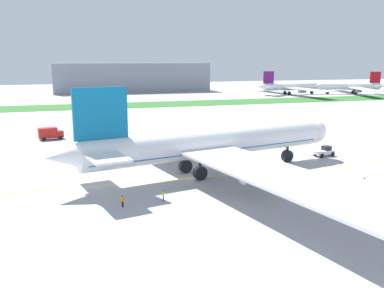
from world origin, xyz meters
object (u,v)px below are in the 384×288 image
ground_crew_wingwalker_port (236,162)px  traffic_cone_near_nose (364,177)px  ground_crew_marshaller_front (163,194)px  parked_airliner_far_centre (351,86)px  pushback_tug (324,152)px  service_truck_baggage_loader (50,133)px  parked_airliner_far_left (291,87)px  airliner_foreground (207,144)px  ground_crew_wingwalker_starboard (122,200)px

ground_crew_wingwalker_port → traffic_cone_near_nose: bearing=-37.5°
ground_crew_marshaller_front → parked_airliner_far_centre: bearing=46.0°
pushback_tug → parked_airliner_far_centre: bearing=51.1°
ground_crew_wingwalker_port → ground_crew_marshaller_front: (-17.66, -15.18, 0.00)m
pushback_tug → ground_crew_wingwalker_port: (-21.78, -3.31, 0.05)m
service_truck_baggage_loader → parked_airliner_far_centre: 194.43m
parked_airliner_far_left → parked_airliner_far_centre: parked_airliner_far_left is taller
ground_crew_wingwalker_port → service_truck_baggage_loader: size_ratio=0.27×
ground_crew_wingwalker_port → service_truck_baggage_loader: 53.07m
traffic_cone_near_nose → parked_airliner_far_centre: size_ratio=0.01×
ground_crew_wingwalker_port → parked_airliner_far_left: parked_airliner_far_left is taller
ground_crew_wingwalker_port → parked_airliner_far_centre: size_ratio=0.03×
ground_crew_marshaller_front → parked_airliner_far_left: 196.92m
airliner_foreground → ground_crew_wingwalker_starboard: bearing=-142.1°
pushback_tug → airliner_foreground: bearing=-167.7°
ground_crew_wingwalker_port → service_truck_baggage_loader: (-34.71, 40.15, 0.62)m
pushback_tug → traffic_cone_near_nose: bearing=-101.9°
traffic_cone_near_nose → pushback_tug: bearing=78.1°
airliner_foreground → pushback_tug: size_ratio=14.15×
ground_crew_wingwalker_port → ground_crew_wingwalker_starboard: size_ratio=0.97×
ground_crew_wingwalker_starboard → parked_airliner_far_left: parked_airliner_far_left is taller
ground_crew_marshaller_front → pushback_tug: bearing=25.1°
airliner_foreground → traffic_cone_near_nose: bearing=-23.7°
ground_crew_marshaller_front → service_truck_baggage_loader: bearing=107.1°
service_truck_baggage_loader → parked_airliner_far_centre: (166.75, 99.96, 2.80)m
ground_crew_wingwalker_starboard → traffic_cone_near_nose: (41.83, 2.11, -0.78)m
airliner_foreground → pushback_tug: 29.68m
airliner_foreground → pushback_tug: (28.67, 6.23, -4.51)m
pushback_tug → traffic_cone_near_nose: pushback_tug is taller
ground_crew_marshaller_front → ground_crew_wingwalker_starboard: bearing=-172.1°
ground_crew_wingwalker_starboard → ground_crew_marshaller_front: bearing=7.9°
pushback_tug → traffic_cone_near_nose: 17.61m
airliner_foreground → service_truck_baggage_loader: size_ratio=14.16×
traffic_cone_near_nose → parked_airliner_far_centre: 191.59m
ground_crew_wingwalker_port → traffic_cone_near_nose: 22.88m
ground_crew_wingwalker_starboard → traffic_cone_near_nose: bearing=2.9°
service_truck_baggage_loader → ground_crew_wingwalker_starboard: bearing=-78.9°
ground_crew_wingwalker_starboard → service_truck_baggage_loader: bearing=101.1°
ground_crew_wingwalker_port → parked_airliner_far_centre: (132.04, 140.10, 3.42)m
service_truck_baggage_loader → parked_airliner_far_left: 167.69m
ground_crew_marshaller_front → parked_airliner_far_centre: parked_airliner_far_centre is taller
airliner_foreground → traffic_cone_near_nose: airliner_foreground is taller
ground_crew_wingwalker_starboard → traffic_cone_near_nose: 41.90m
ground_crew_wingwalker_starboard → parked_airliner_far_left: (118.90, 162.16, 3.56)m
airliner_foreground → ground_crew_wingwalker_port: airliner_foreground is taller
ground_crew_marshaller_front → ground_crew_wingwalker_starboard: size_ratio=0.97×
pushback_tug → service_truck_baggage_loader: (-56.49, 36.84, 0.67)m
service_truck_baggage_loader → airliner_foreground: bearing=-57.1°
ground_crew_marshaller_front → ground_crew_wingwalker_starboard: (-6.03, -0.84, 0.04)m
ground_crew_wingwalker_starboard → parked_airliner_far_left: size_ratio=0.02×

